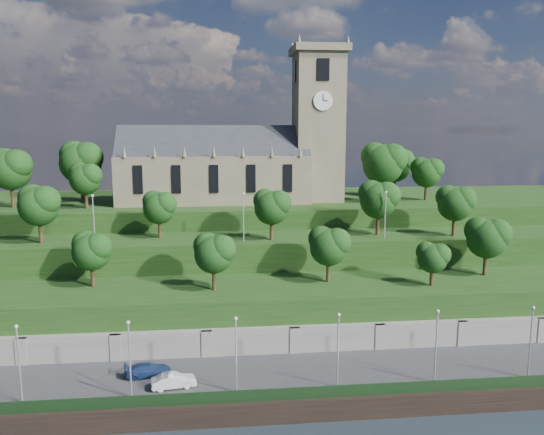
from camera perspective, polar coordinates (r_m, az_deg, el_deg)
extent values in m
plane|color=black|center=(53.31, -1.41, -21.35)|extent=(320.00, 320.00, 0.00)
cube|color=#2D2D30|center=(58.07, -1.90, -17.48)|extent=(160.00, 12.00, 2.00)
cube|color=black|center=(52.71, -1.41, -20.35)|extent=(160.00, 0.50, 2.20)
cube|color=black|center=(52.56, -1.48, -18.58)|extent=(160.00, 0.10, 1.20)
cube|color=slate|center=(62.87, -2.31, -13.80)|extent=(160.00, 2.00, 5.00)
cube|color=slate|center=(65.65, -25.29, -13.70)|extent=(1.20, 0.60, 5.00)
cube|color=slate|center=(63.09, -16.42, -14.11)|extent=(1.20, 0.60, 5.00)
cube|color=slate|center=(62.05, -7.02, -14.19)|extent=(1.20, 0.60, 5.00)
cube|color=slate|center=(62.62, 2.45, -13.90)|extent=(1.20, 0.60, 5.00)
cube|color=slate|center=(64.74, 11.48, -13.28)|extent=(1.20, 0.60, 5.00)
cube|color=slate|center=(68.28, 19.71, -12.43)|extent=(1.20, 0.60, 5.00)
cube|color=slate|center=(73.02, 26.95, -11.48)|extent=(1.20, 0.60, 5.00)
cube|color=#193511|center=(67.89, -2.65, -10.64)|extent=(160.00, 12.00, 8.00)
cube|color=#193511|center=(77.73, -3.13, -6.49)|extent=(160.00, 10.00, 12.00)
cube|color=#193511|center=(97.77, -3.75, -2.28)|extent=(160.00, 32.00, 15.00)
cube|color=brown|center=(92.06, -6.23, 4.20)|extent=(32.00, 12.00, 8.00)
cube|color=#25272D|center=(91.79, -6.27, 6.68)|extent=(32.00, 10.18, 10.18)
cone|color=brown|center=(86.97, -15.63, 6.84)|extent=(0.70, 0.70, 1.80)
cone|color=brown|center=(86.31, -12.55, 6.95)|extent=(0.70, 0.70, 1.80)
cone|color=brown|center=(85.91, -9.44, 7.03)|extent=(0.70, 0.70, 1.80)
cone|color=brown|center=(85.75, -6.30, 7.10)|extent=(0.70, 0.70, 1.80)
cone|color=brown|center=(85.85, -3.16, 7.14)|extent=(0.70, 0.70, 1.80)
cone|color=brown|center=(86.21, -0.03, 7.17)|extent=(0.70, 0.70, 1.80)
cone|color=brown|center=(86.81, 3.05, 7.17)|extent=(0.70, 0.70, 1.80)
cube|color=black|center=(86.86, -14.21, 3.99)|extent=(1.40, 0.25, 4.50)
cube|color=black|center=(86.20, -10.25, 4.08)|extent=(1.40, 0.25, 4.50)
cube|color=black|center=(85.96, -6.25, 4.16)|extent=(1.40, 0.25, 4.50)
cube|color=black|center=(86.13, -2.24, 4.22)|extent=(1.40, 0.25, 4.50)
cube|color=black|center=(86.73, 1.73, 4.26)|extent=(1.40, 0.25, 4.50)
cube|color=brown|center=(93.35, 4.95, 9.51)|extent=(8.00, 8.00, 25.00)
cube|color=brown|center=(94.30, 5.07, 17.50)|extent=(9.20, 9.20, 1.20)
cone|color=brown|center=(89.91, 2.95, 18.69)|extent=(0.80, 0.80, 1.60)
cone|color=brown|center=(97.73, 2.19, 17.95)|extent=(0.80, 0.80, 1.60)
cone|color=brown|center=(91.46, 8.18, 18.46)|extent=(0.80, 0.80, 1.60)
cone|color=brown|center=(99.15, 7.00, 17.76)|extent=(0.80, 0.80, 1.60)
cube|color=black|center=(89.87, 5.55, 15.58)|extent=(2.00, 0.25, 3.50)
cube|color=black|center=(97.85, 4.57, 15.08)|extent=(2.00, 0.25, 3.50)
cube|color=black|center=(93.18, 2.48, 15.39)|extent=(0.25, 2.00, 3.50)
cube|color=black|center=(94.70, 7.55, 15.22)|extent=(0.25, 2.00, 3.50)
cylinder|color=white|center=(89.43, 5.50, 12.39)|extent=(3.20, 0.30, 3.20)
cylinder|color=white|center=(94.33, 7.51, 12.20)|extent=(0.30, 3.20, 3.20)
cube|color=black|center=(89.28, 5.53, 12.72)|extent=(0.12, 0.05, 1.10)
cube|color=black|center=(89.33, 5.78, 12.39)|extent=(0.80, 0.05, 0.12)
cylinder|color=#302112|center=(69.81, -18.74, -5.85)|extent=(0.49, 0.49, 2.99)
sphere|color=black|center=(69.13, -18.87, -3.53)|extent=(4.66, 4.66, 4.66)
sphere|color=black|center=(68.33, -18.22, -3.04)|extent=(3.49, 3.49, 3.49)
sphere|color=black|center=(69.68, -19.46, -2.68)|extent=(3.26, 3.26, 3.26)
cylinder|color=#302112|center=(65.15, -6.24, -6.46)|extent=(0.49, 0.49, 3.04)
sphere|color=black|center=(64.41, -6.29, -3.94)|extent=(4.72, 4.72, 4.72)
sphere|color=black|center=(63.79, -5.45, -3.41)|extent=(3.54, 3.54, 3.54)
sphere|color=black|center=(64.79, -7.03, -3.02)|extent=(3.31, 3.31, 3.31)
cylinder|color=#302112|center=(68.50, 6.06, -5.63)|extent=(0.50, 0.50, 3.10)
sphere|color=black|center=(67.79, 6.10, -3.19)|extent=(4.82, 4.82, 4.82)
sphere|color=black|center=(67.38, 7.00, -2.65)|extent=(3.62, 3.62, 3.62)
sphere|color=black|center=(68.00, 5.32, -2.30)|extent=(3.38, 3.38, 3.38)
cylinder|color=#302112|center=(69.52, 16.79, -6.07)|extent=(0.47, 0.47, 2.38)
sphere|color=black|center=(68.96, 16.88, -4.22)|extent=(3.71, 3.71, 3.71)
sphere|color=black|center=(68.79, 17.60, -3.82)|extent=(2.78, 2.78, 2.78)
sphere|color=black|center=(68.96, 16.27, -3.56)|extent=(2.60, 2.60, 2.60)
cylinder|color=#302112|center=(76.74, 21.95, -4.53)|extent=(0.51, 0.51, 3.38)
sphere|color=black|center=(76.06, 22.10, -2.14)|extent=(5.25, 5.25, 5.25)
sphere|color=black|center=(75.96, 23.02, -1.61)|extent=(3.94, 3.94, 3.94)
sphere|color=black|center=(76.01, 21.30, -1.29)|extent=(3.68, 3.68, 3.68)
cylinder|color=#302112|center=(78.68, -23.64, -1.30)|extent=(0.51, 0.51, 3.46)
sphere|color=black|center=(78.18, -23.80, 1.11)|extent=(5.38, 5.38, 5.38)
sphere|color=black|center=(77.24, -23.20, 1.67)|extent=(4.04, 4.04, 4.04)
sphere|color=black|center=(78.97, -24.36, 1.94)|extent=(3.77, 3.77, 3.77)
cylinder|color=#302112|center=(77.38, -12.00, -1.08)|extent=(0.49, 0.49, 2.91)
sphere|color=black|center=(76.93, -12.07, 0.98)|extent=(4.53, 4.53, 4.53)
sphere|color=black|center=(76.29, -11.45, 1.45)|extent=(3.40, 3.40, 3.40)
sphere|color=black|center=(77.45, -12.63, 1.69)|extent=(3.17, 3.17, 3.17)
cylinder|color=#302112|center=(74.34, -0.07, -1.23)|extent=(0.50, 0.50, 3.09)
sphere|color=black|center=(73.85, -0.07, 1.04)|extent=(4.80, 4.80, 4.80)
sphere|color=black|center=(73.38, 0.72, 1.56)|extent=(3.60, 3.60, 3.60)
sphere|color=black|center=(74.23, -0.76, 1.83)|extent=(3.36, 3.36, 3.36)
cylinder|color=#302112|center=(79.42, 11.29, -0.59)|extent=(0.51, 0.51, 3.46)
sphere|color=black|center=(78.92, 11.36, 1.80)|extent=(5.38, 5.38, 5.38)
sphere|color=black|center=(78.64, 12.25, 2.33)|extent=(4.03, 4.03, 4.03)
sphere|color=black|center=(79.16, 10.60, 2.63)|extent=(3.76, 3.76, 3.76)
cylinder|color=#302112|center=(81.47, 18.96, -0.77)|extent=(0.50, 0.50, 3.18)
sphere|color=black|center=(81.01, 19.07, 1.37)|extent=(4.95, 4.95, 4.95)
sphere|color=black|center=(80.90, 19.89, 1.85)|extent=(3.72, 3.72, 3.72)
sphere|color=black|center=(81.08, 18.37, 2.12)|extent=(3.47, 3.47, 3.47)
cylinder|color=#302112|center=(94.08, -26.14, 2.20)|extent=(0.54, 0.54, 4.07)
sphere|color=black|center=(93.74, -26.32, 4.59)|extent=(6.34, 6.34, 6.34)
sphere|color=black|center=(92.65, -25.76, 5.17)|extent=(4.75, 4.75, 4.75)
sphere|color=black|center=(94.79, -26.84, 5.36)|extent=(4.44, 4.44, 4.44)
cylinder|color=#302112|center=(97.03, -19.76, 2.92)|extent=(0.56, 0.56, 4.50)
sphere|color=black|center=(96.68, -19.90, 5.49)|extent=(7.00, 7.00, 7.00)
sphere|color=black|center=(95.62, -19.22, 6.12)|extent=(5.25, 5.25, 5.25)
sphere|color=black|center=(97.76, -20.52, 6.31)|extent=(4.90, 4.90, 4.90)
cylinder|color=#302112|center=(88.79, -19.36, 1.95)|extent=(0.50, 0.50, 3.12)
sphere|color=black|center=(88.48, -19.46, 3.88)|extent=(4.86, 4.86, 4.86)
sphere|color=black|center=(87.72, -18.94, 4.35)|extent=(3.64, 3.64, 3.64)
sphere|color=black|center=(89.19, -19.94, 4.52)|extent=(3.40, 3.40, 3.40)
cylinder|color=#302112|center=(92.61, 11.76, 2.97)|extent=(0.56, 0.56, 4.40)
sphere|color=black|center=(92.25, 11.84, 5.59)|extent=(6.85, 6.85, 6.85)
sphere|color=black|center=(91.97, 12.81, 6.19)|extent=(5.14, 5.14, 5.14)
sphere|color=black|center=(92.63, 11.00, 6.48)|extent=(4.79, 4.79, 4.79)
cylinder|color=#302112|center=(101.73, 13.02, 3.33)|extent=(0.53, 0.53, 3.88)
sphere|color=black|center=(101.42, 13.10, 5.44)|extent=(6.04, 6.04, 6.04)
sphere|color=black|center=(101.19, 13.88, 5.92)|extent=(4.53, 4.53, 4.53)
sphere|color=black|center=(101.72, 12.42, 6.16)|extent=(4.23, 4.23, 4.23)
cylinder|color=#302112|center=(97.46, 16.21, 2.76)|extent=(0.50, 0.50, 3.25)
sphere|color=black|center=(97.17, 16.29, 4.60)|extent=(5.06, 5.06, 5.06)
sphere|color=black|center=(97.04, 16.98, 5.01)|extent=(3.80, 3.80, 3.80)
sphere|color=black|center=(97.35, 15.69, 5.24)|extent=(3.54, 3.54, 3.54)
cylinder|color=#B2B2B7|center=(55.92, -25.53, -14.22)|extent=(0.16, 0.16, 7.43)
sphere|color=silver|center=(54.56, -25.82, -10.51)|extent=(0.36, 0.36, 0.36)
cylinder|color=#B2B2B7|center=(53.45, -15.04, -14.70)|extent=(0.16, 0.16, 7.43)
sphere|color=silver|center=(52.03, -15.22, -10.84)|extent=(0.36, 0.36, 0.36)
cylinder|color=#B2B2B7|center=(52.80, -3.89, -14.70)|extent=(0.16, 0.16, 7.43)
sphere|color=silver|center=(51.36, -3.94, -10.79)|extent=(0.36, 0.36, 0.36)
cylinder|color=#B2B2B7|center=(54.02, 7.10, -14.17)|extent=(0.16, 0.16, 7.43)
sphere|color=silver|center=(52.61, 7.19, -10.34)|extent=(0.36, 0.36, 0.36)
cylinder|color=#B2B2B7|center=(57.00, 17.22, -13.25)|extent=(0.16, 0.16, 7.43)
sphere|color=silver|center=(55.66, 17.41, -9.59)|extent=(0.36, 0.36, 0.36)
cylinder|color=#B2B2B7|center=(61.47, 26.02, -12.10)|extent=(0.16, 0.16, 7.43)
sphere|color=silver|center=(60.24, 26.29, -8.70)|extent=(0.36, 0.36, 0.36)
cylinder|color=#B2B2B7|center=(74.52, -18.63, -0.35)|extent=(0.16, 0.16, 6.54)
sphere|color=silver|center=(74.06, -18.76, 2.23)|extent=(0.36, 0.36, 0.36)
cylinder|color=#B2B2B7|center=(72.77, -3.08, -0.10)|extent=(0.16, 0.16, 6.54)
sphere|color=silver|center=(72.29, -3.10, 2.55)|extent=(0.36, 0.36, 0.36)
cylinder|color=#B2B2B7|center=(76.39, 12.08, 0.16)|extent=(0.16, 0.16, 6.54)
sphere|color=silver|center=(75.93, 12.16, 2.68)|extent=(0.36, 0.36, 0.36)
imported|color=silver|center=(55.76, -10.54, -16.87)|extent=(4.56, 2.22, 1.44)
imported|color=navy|center=(58.64, -13.21, -15.63)|extent=(4.97, 2.69, 1.37)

